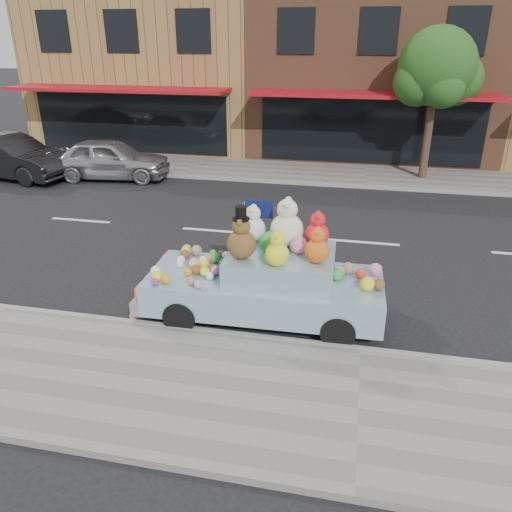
% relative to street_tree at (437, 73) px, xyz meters
% --- Properties ---
extents(ground, '(120.00, 120.00, 0.00)m').
position_rel_street_tree_xyz_m(ground, '(-2.03, -6.55, -3.69)').
color(ground, black).
rests_on(ground, ground).
extents(near_sidewalk, '(60.00, 3.00, 0.12)m').
position_rel_street_tree_xyz_m(near_sidewalk, '(-2.03, -13.05, -3.63)').
color(near_sidewalk, gray).
rests_on(near_sidewalk, ground).
extents(far_sidewalk, '(60.00, 3.00, 0.12)m').
position_rel_street_tree_xyz_m(far_sidewalk, '(-2.03, -0.05, -3.63)').
color(far_sidewalk, gray).
rests_on(far_sidewalk, ground).
extents(near_kerb, '(60.00, 0.12, 0.13)m').
position_rel_street_tree_xyz_m(near_kerb, '(-2.03, -11.55, -3.63)').
color(near_kerb, gray).
rests_on(near_kerb, ground).
extents(far_kerb, '(60.00, 0.12, 0.13)m').
position_rel_street_tree_xyz_m(far_kerb, '(-2.03, -1.55, -3.63)').
color(far_kerb, gray).
rests_on(far_kerb, ground).
extents(storefront_left, '(10.00, 9.80, 7.30)m').
position_rel_street_tree_xyz_m(storefront_left, '(-12.03, 5.42, -0.05)').
color(storefront_left, olive).
rests_on(storefront_left, ground).
extents(storefront_mid, '(10.00, 9.80, 7.30)m').
position_rel_street_tree_xyz_m(storefront_mid, '(-2.03, 5.42, -0.05)').
color(storefront_mid, brown).
rests_on(storefront_mid, ground).
extents(street_tree, '(3.00, 2.70, 5.22)m').
position_rel_street_tree_xyz_m(street_tree, '(0.00, 0.00, 0.00)').
color(street_tree, '#38281C').
rests_on(street_tree, ground).
extents(car_silver, '(4.47, 2.22, 1.46)m').
position_rel_street_tree_xyz_m(car_silver, '(-11.25, -2.17, -2.96)').
color(car_silver, '#A3A3A8').
rests_on(car_silver, ground).
extents(car_dark, '(4.91, 2.44, 1.55)m').
position_rel_street_tree_xyz_m(car_dark, '(-14.85, -2.85, -2.92)').
color(car_dark, black).
rests_on(car_dark, ground).
extents(art_car, '(4.53, 1.88, 2.29)m').
position_rel_street_tree_xyz_m(art_car, '(-3.80, -10.66, -2.89)').
color(art_car, black).
rests_on(art_car, ground).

